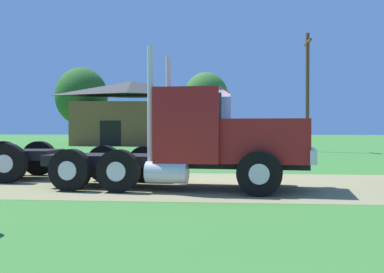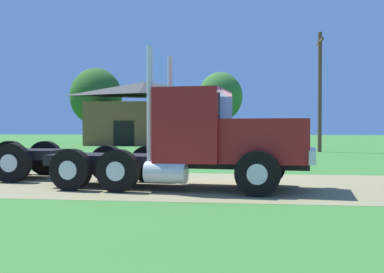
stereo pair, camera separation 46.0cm
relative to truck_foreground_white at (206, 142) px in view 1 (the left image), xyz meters
name	(u,v)px [view 1 (the left image)]	position (x,y,z in m)	size (l,w,h in m)	color
ground_plane	(211,185)	(0.08, 0.92, -1.21)	(200.00, 200.00, 0.00)	#38752F
dirt_track	(211,184)	(0.08, 0.92, -1.20)	(120.00, 6.50, 0.01)	#867F56
truck_foreground_white	(206,142)	(0.00, 0.00, 0.00)	(7.06, 3.13, 3.55)	black
shed_building	(132,114)	(-9.01, 31.58, 1.62)	(11.39, 6.44, 5.85)	brown
utility_pole_near	(307,89)	(5.32, 20.26, 2.95)	(0.26, 2.20, 7.81)	brown
tree_left	(81,96)	(-15.01, 35.42, 3.55)	(5.26, 5.26, 7.66)	#513823
tree_mid	(206,97)	(-2.94, 43.25, 3.95)	(5.05, 5.05, 7.95)	#513823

